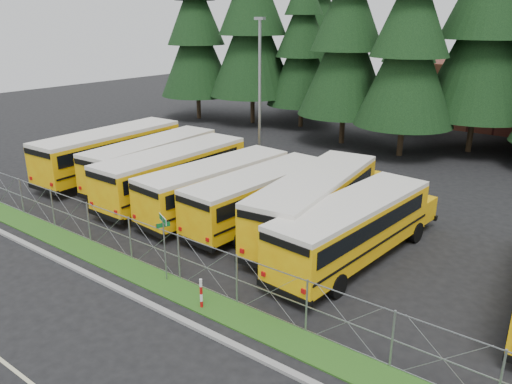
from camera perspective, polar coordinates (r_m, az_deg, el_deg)
ground at (r=20.88m, az=-4.72°, el=-9.63°), size 120.00×120.00×0.00m
curb at (r=18.99m, az=-11.12°, el=-12.93°), size 50.00×0.25×0.12m
grass_verge at (r=19.81m, az=-8.06°, el=-11.39°), size 50.00×1.40×0.06m
road_lane_line at (r=16.86m, az=-24.25°, el=-19.36°), size 50.00×0.12×0.01m
chainlink_fence at (r=19.77m, az=-6.75°, el=-8.18°), size 44.00×0.10×2.00m
bus_0 at (r=34.52m, az=-15.74°, el=4.29°), size 3.27×12.12×3.15m
bus_1 at (r=32.18m, az=-11.25°, el=3.37°), size 3.27×11.30×2.93m
bus_2 at (r=29.29m, az=-8.82°, el=2.03°), size 2.72×11.48×3.01m
bus_3 at (r=26.99m, az=-4.01°, el=0.51°), size 3.48×10.95×2.82m
bus_4 at (r=25.56m, az=0.91°, el=-0.61°), size 3.21×10.69×2.76m
bus_5 at (r=24.36m, az=7.11°, el=-1.40°), size 4.14×11.94×3.06m
bus_6 at (r=22.00m, az=11.44°, el=-4.26°), size 3.49×11.10×2.86m
street_sign at (r=19.97m, az=-10.49°, el=-4.80°), size 0.77×0.51×2.81m
striped_bollard at (r=18.58m, az=-6.28°, el=-11.49°), size 0.11×0.11×1.20m
light_standard at (r=34.71m, az=0.43°, el=11.70°), size 0.70×0.35×10.14m
conifer_0 at (r=53.09m, az=-6.86°, el=17.25°), size 7.53×7.53×16.65m
conifer_1 at (r=50.36m, az=-0.42°, el=18.53°), size 8.53×8.53×18.87m
conifer_2 at (r=48.67m, az=5.36°, el=15.96°), size 6.64×6.64×14.68m
conifer_3 at (r=42.22m, az=10.37°, el=16.71°), size 7.60×7.60×16.82m
conifer_4 at (r=39.13m, az=17.16°, el=15.70°), size 7.41×7.41×16.39m
conifer_5 at (r=42.19m, az=24.80°, el=16.85°), size 8.62×8.62×19.05m
conifer_10 at (r=55.14m, az=6.83°, el=17.75°), size 7.90×7.90×17.48m
conifer_11 at (r=48.83m, az=17.09°, el=14.78°), size 6.28×6.28×13.89m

